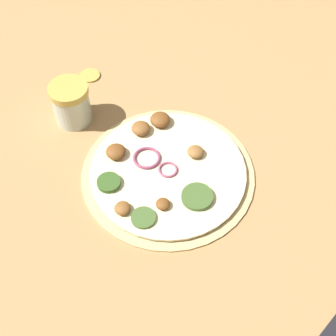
% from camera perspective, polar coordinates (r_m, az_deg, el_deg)
% --- Properties ---
extents(ground_plane, '(3.00, 3.00, 0.00)m').
position_cam_1_polar(ground_plane, '(0.74, 0.00, -0.76)').
color(ground_plane, tan).
extents(pizza, '(0.27, 0.27, 0.03)m').
position_cam_1_polar(pizza, '(0.74, -0.28, -0.34)').
color(pizza, '#D6B77A').
rests_on(pizza, ground_plane).
extents(spice_jar, '(0.07, 0.07, 0.07)m').
position_cam_1_polar(spice_jar, '(0.81, -11.72, 7.75)').
color(spice_jar, silver).
rests_on(spice_jar, ground_plane).
extents(loose_cap, '(0.04, 0.04, 0.01)m').
position_cam_1_polar(loose_cap, '(0.90, -9.51, 11.15)').
color(loose_cap, gold).
rests_on(loose_cap, ground_plane).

